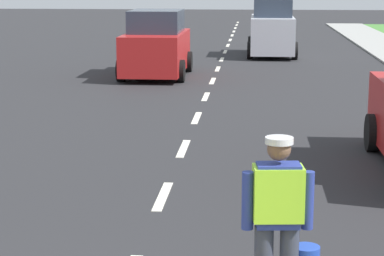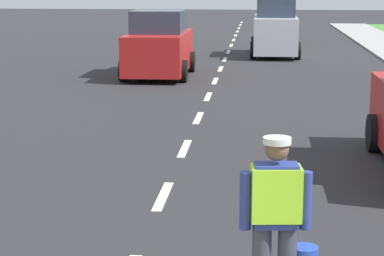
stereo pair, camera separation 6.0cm
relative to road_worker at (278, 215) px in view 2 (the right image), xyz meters
The scene contains 5 objects.
ground_plane 18.86m from the road_worker, 94.71° to the left, with size 96.00×96.00×0.00m, color #28282B.
lane_center_line 23.05m from the road_worker, 93.85° to the left, with size 0.14×46.40×0.01m.
road_worker is the anchor object (origin of this frame).
car_outgoing_far 23.03m from the road_worker, 89.03° to the left, with size 1.93×4.16×2.28m.
car_oncoming_second 16.80m from the road_worker, 101.68° to the left, with size 2.05×4.07×2.09m.
Camera 2 is at (1.36, -4.28, 3.09)m, focal length 68.11 mm.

